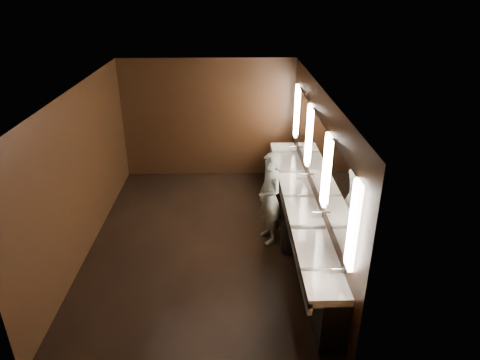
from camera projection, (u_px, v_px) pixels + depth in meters
The scene contains 10 objects.
floor at pixel (203, 241), 7.88m from camera, with size 6.00×6.00×0.00m, color black.
ceiling at pixel (196, 90), 6.69m from camera, with size 4.00×6.00×0.02m, color #2D2D2B.
wall_back at pixel (208, 119), 10.00m from camera, with size 4.00×0.02×2.80m, color black.
wall_front at pixel (181, 286), 4.57m from camera, with size 4.00×0.02×2.80m, color black.
wall_left at pixel (82, 172), 7.25m from camera, with size 0.02×6.00×2.80m, color black.
wall_right at pixel (316, 170), 7.32m from camera, with size 0.02×6.00×2.80m, color black.
sink_counter at pixel (301, 216), 7.70m from camera, with size 0.55×5.40×1.01m.
mirror_band at pixel (317, 151), 7.17m from camera, with size 0.06×5.03×1.15m.
person at pixel (270, 198), 7.57m from camera, with size 0.62×0.41×1.71m, color #93BCDB.
trash_bin at pixel (291, 237), 7.48m from camera, with size 0.36×0.36×0.55m, color black.
Camera 1 is at (0.56, -6.66, 4.38)m, focal length 32.00 mm.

